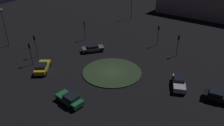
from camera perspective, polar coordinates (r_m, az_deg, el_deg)
The scene contains 15 objects.
ground_plane at distance 38.18m, azimuth -0.00°, elevation -2.37°, with size 116.71×116.71×0.00m, color black.
roundabout_island at distance 38.14m, azimuth -0.00°, elevation -2.26°, with size 10.04×10.04×0.17m, color #2D4228.
car_green at distance 31.25m, azimuth -10.68°, elevation -8.99°, with size 4.45×2.79×1.46m.
car_silver at distance 35.48m, azimuth 16.68°, elevation -4.77°, with size 2.89×4.67×1.52m.
car_grey at distance 45.47m, azimuth -4.93°, elevation 3.80°, with size 4.37×4.32×1.38m.
car_yellow at distance 39.97m, azimuth -17.37°, elevation -1.00°, with size 3.78×4.84×1.49m.
car_black at distance 34.42m, azimuth 25.39°, elevation -7.65°, with size 3.92×2.01×1.50m.
traffic_light_northeast at distance 44.31m, azimuth 16.50°, elevation 5.25°, with size 0.37×0.39×4.27m.
traffic_light_northwest at distance 50.53m, azimuth -7.00°, elevation 9.01°, with size 0.39×0.38×4.30m.
traffic_light_west at distance 44.47m, azimuth -19.03°, elevation 5.14°, with size 0.37×0.32×4.47m.
traffic_light_west_near at distance 41.75m, azimuth -20.13°, elevation 3.14°, with size 0.39×0.35×4.15m.
traffic_light_north at distance 48.15m, azimuth 11.70°, elevation 7.80°, with size 0.34×0.38×4.45m.
streetlamp_west at distance 51.45m, azimuth -25.81°, elevation 9.13°, with size 0.48×0.48×8.03m.
streetlamp_north at distance 65.61m, azimuth 5.03°, elevation 15.33°, with size 0.49×0.49×7.99m.
store_building at distance 74.80m, azimuth 24.88°, elevation 13.53°, with size 34.34×17.86×7.63m.
Camera 1 is at (14.92, -29.39, 19.28)m, focal length 35.87 mm.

